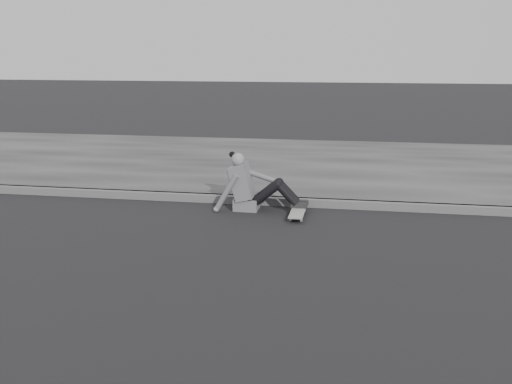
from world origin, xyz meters
TOP-DOWN VIEW (x-y plane):
  - ground at (0.00, 0.00)m, footprint 80.00×80.00m
  - curb at (0.00, 2.58)m, footprint 24.00×0.16m
  - sidewalk at (0.00, 5.60)m, footprint 24.00×6.00m
  - skateboard at (-0.05, 1.99)m, footprint 0.20×0.78m
  - seated_woman at (-0.78, 2.24)m, footprint 1.38×0.46m

SIDE VIEW (x-z plane):
  - ground at x=0.00m, z-range 0.00..0.00m
  - curb at x=0.00m, z-range 0.00..0.12m
  - sidewalk at x=0.00m, z-range 0.00..0.12m
  - skateboard at x=-0.05m, z-range 0.03..0.12m
  - seated_woman at x=-0.78m, z-range -0.08..0.80m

